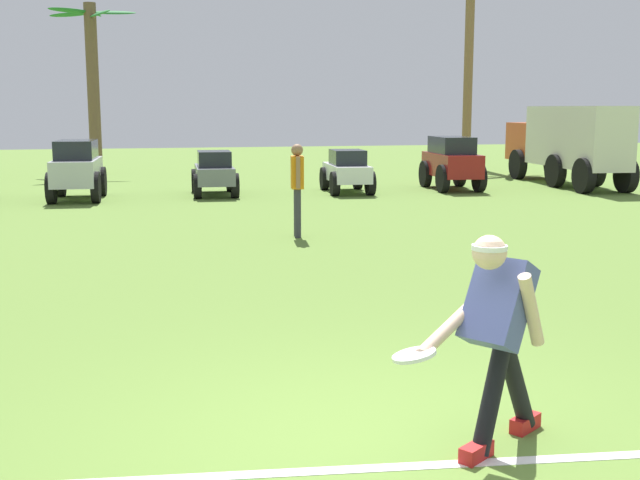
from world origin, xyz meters
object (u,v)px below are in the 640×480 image
at_px(frisbee_thrower, 498,329).
at_px(palm_tree_right_of_centre, 469,47).
at_px(parked_car_slot_d, 347,171).
at_px(frisbee_in_flight, 414,355).
at_px(parked_car_slot_b, 77,168).
at_px(parked_car_slot_c, 214,172).
at_px(box_truck, 567,141).
at_px(teammate_midfield, 297,181).
at_px(parked_car_slot_e, 452,162).
at_px(palm_tree_left_of_centre, 93,78).

xyz_separation_m(frisbee_thrower, palm_tree_right_of_centre, (9.84, 23.29, 3.55)).
height_order(parked_car_slot_d, palm_tree_right_of_centre, palm_tree_right_of_centre).
bearing_deg(frisbee_in_flight, frisbee_thrower, 16.14).
bearing_deg(parked_car_slot_b, parked_car_slot_c, 4.88).
relative_size(frisbee_thrower, parked_car_slot_b, 0.58).
distance_m(frisbee_in_flight, parked_car_slot_d, 16.04).
bearing_deg(box_truck, frisbee_in_flight, -122.56).
distance_m(frisbee_thrower, teammate_midfield, 8.68).
bearing_deg(parked_car_slot_e, palm_tree_right_of_centre, 64.15).
distance_m(parked_car_slot_d, parked_car_slot_e, 2.94).
height_order(parked_car_slot_c, palm_tree_left_of_centre, palm_tree_left_of_centre).
distance_m(teammate_midfield, parked_car_slot_d, 7.27).
bearing_deg(box_truck, parked_car_slot_b, -177.07).
distance_m(frisbee_thrower, palm_tree_right_of_centre, 25.54).
height_order(parked_car_slot_d, parked_car_slot_e, parked_car_slot_e).
height_order(frisbee_in_flight, palm_tree_left_of_centre, palm_tree_left_of_centre).
bearing_deg(frisbee_thrower, palm_tree_left_of_centre, 98.18).
xyz_separation_m(parked_car_slot_c, parked_car_slot_d, (3.37, -0.18, 0.00)).
relative_size(frisbee_in_flight, parked_car_slot_e, 0.14).
height_order(teammate_midfield, palm_tree_right_of_centre, palm_tree_right_of_centre).
distance_m(frisbee_in_flight, palm_tree_right_of_centre, 25.95).
bearing_deg(palm_tree_right_of_centre, parked_car_slot_e, -115.85).
height_order(teammate_midfield, parked_car_slot_c, teammate_midfield).
bearing_deg(palm_tree_left_of_centre, teammate_midfield, -75.34).
height_order(frisbee_in_flight, parked_car_slot_d, parked_car_slot_d).
xyz_separation_m(parked_car_slot_b, parked_car_slot_e, (9.56, 0.25, 0.00)).
distance_m(palm_tree_left_of_centre, palm_tree_right_of_centre, 13.26).
xyz_separation_m(parked_car_slot_e, palm_tree_left_of_centre, (-9.46, 7.84, 2.39)).
distance_m(teammate_midfield, parked_car_slot_c, 6.98).
distance_m(frisbee_thrower, box_truck, 18.71).
relative_size(box_truck, palm_tree_right_of_centre, 0.82).
distance_m(parked_car_slot_b, palm_tree_left_of_centre, 8.43).
relative_size(parked_car_slot_c, box_truck, 0.37).
bearing_deg(teammate_midfield, palm_tree_left_of_centre, 104.66).
bearing_deg(parked_car_slot_e, parked_car_slot_c, 179.73).
distance_m(teammate_midfield, palm_tree_left_of_centre, 15.39).
distance_m(box_truck, palm_tree_left_of_centre, 15.15).
bearing_deg(parked_car_slot_d, parked_car_slot_b, -179.13).
bearing_deg(parked_car_slot_d, frisbee_thrower, -101.61).
height_order(frisbee_in_flight, parked_car_slot_b, parked_car_slot_b).
distance_m(frisbee_thrower, parked_car_slot_c, 15.59).
height_order(teammate_midfield, box_truck, box_truck).
height_order(parked_car_slot_b, parked_car_slot_d, parked_car_slot_b).
bearing_deg(parked_car_slot_c, parked_car_slot_d, -3.00).
bearing_deg(frisbee_in_flight, parked_car_slot_b, 100.45).
xyz_separation_m(parked_car_slot_c, parked_car_slot_e, (6.30, -0.03, 0.18)).
relative_size(parked_car_slot_d, parked_car_slot_e, 0.94).
bearing_deg(palm_tree_right_of_centre, frisbee_in_flight, -114.00).
distance_m(frisbee_thrower, parked_car_slot_b, 15.70).
height_order(parked_car_slot_b, palm_tree_right_of_centre, palm_tree_right_of_centre).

